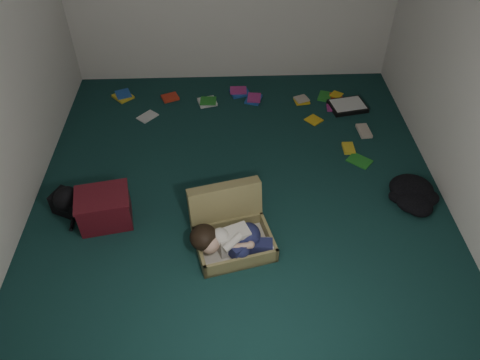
{
  "coord_description": "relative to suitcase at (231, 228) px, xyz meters",
  "views": [
    {
      "loc": [
        -0.12,
        -3.25,
        3.27
      ],
      "look_at": [
        0.0,
        -0.15,
        0.35
      ],
      "focal_mm": 35.0,
      "sensor_mm": 36.0,
      "label": 1
    }
  ],
  "objects": [
    {
      "name": "person",
      "position": [
        -0.0,
        -0.17,
        0.04
      ],
      "size": [
        0.73,
        0.36,
        0.3
      ],
      "rotation": [
        0.0,
        0.0,
        0.24
      ],
      "color": "silver",
      "rests_on": "suitcase"
    },
    {
      "name": "floor",
      "position": [
        0.1,
        0.54,
        -0.14
      ],
      "size": [
        4.5,
        4.5,
        0.0
      ],
      "primitive_type": "plane",
      "color": "#123432",
      "rests_on": "ground"
    },
    {
      "name": "backpack",
      "position": [
        -1.51,
        0.4,
        -0.03
      ],
      "size": [
        0.46,
        0.43,
        0.22
      ],
      "primitive_type": null,
      "rotation": [
        0.0,
        0.0,
        -0.45
      ],
      "color": "black",
      "rests_on": "floor"
    },
    {
      "name": "paper_tray",
      "position": [
        1.48,
        2.0,
        -0.11
      ],
      "size": [
        0.48,
        0.39,
        0.06
      ],
      "rotation": [
        0.0,
        0.0,
        0.19
      ],
      "color": "black",
      "rests_on": "floor"
    },
    {
      "name": "book_scatter",
      "position": [
        0.54,
        1.96,
        -0.13
      ],
      "size": [
        3.05,
        1.61,
        0.02
      ],
      "color": "yellow",
      "rests_on": "floor"
    },
    {
      "name": "suitcase",
      "position": [
        0.0,
        0.0,
        0.0
      ],
      "size": [
        0.78,
        0.77,
        0.48
      ],
      "rotation": [
        0.0,
        0.0,
        0.24
      ],
      "color": "olive",
      "rests_on": "floor"
    },
    {
      "name": "maroon_bin",
      "position": [
        -1.14,
        0.26,
        0.02
      ],
      "size": [
        0.54,
        0.46,
        0.33
      ],
      "rotation": [
        0.0,
        0.0,
        0.19
      ],
      "color": "#521019",
      "rests_on": "floor"
    },
    {
      "name": "wall_front",
      "position": [
        0.1,
        -1.71,
        1.16
      ],
      "size": [
        4.5,
        0.0,
        4.5
      ],
      "primitive_type": "plane",
      "rotation": [
        -1.57,
        0.0,
        0.0
      ],
      "color": "silver",
      "rests_on": "ground"
    },
    {
      "name": "clothing_pile",
      "position": [
        1.8,
        0.39,
        -0.07
      ],
      "size": [
        0.57,
        0.53,
        0.15
      ],
      "primitive_type": null,
      "rotation": [
        0.0,
        0.0,
        0.4
      ],
      "color": "black",
      "rests_on": "floor"
    }
  ]
}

